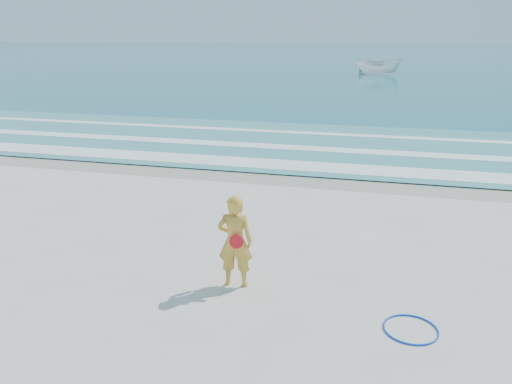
# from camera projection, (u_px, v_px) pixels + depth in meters

# --- Properties ---
(ground) EXTENTS (400.00, 400.00, 0.00)m
(ground) POSITION_uv_depth(u_px,v_px,m) (181.00, 311.00, 8.86)
(ground) COLOR silver
(ground) RESTS_ON ground
(wet_sand) EXTENTS (400.00, 2.40, 0.00)m
(wet_sand) POSITION_uv_depth(u_px,v_px,m) (281.00, 176.00, 17.17)
(wet_sand) COLOR #B2A893
(wet_sand) RESTS_ON ground
(ocean) EXTENTS (400.00, 190.00, 0.04)m
(ocean) POSITION_uv_depth(u_px,v_px,m) (371.00, 55.00, 105.73)
(ocean) COLOR #19727F
(ocean) RESTS_ON ground
(shallow) EXTENTS (400.00, 10.00, 0.01)m
(shallow) POSITION_uv_depth(u_px,v_px,m) (304.00, 144.00, 21.77)
(shallow) COLOR #59B7AD
(shallow) RESTS_ON ocean
(foam_near) EXTENTS (400.00, 1.40, 0.01)m
(foam_near) POSITION_uv_depth(u_px,v_px,m) (288.00, 165.00, 18.35)
(foam_near) COLOR white
(foam_near) RESTS_ON shallow
(foam_mid) EXTENTS (400.00, 0.90, 0.01)m
(foam_mid) POSITION_uv_depth(u_px,v_px,m) (301.00, 148.00, 21.03)
(foam_mid) COLOR white
(foam_mid) RESTS_ON shallow
(foam_far) EXTENTS (400.00, 0.60, 0.01)m
(foam_far) POSITION_uv_depth(u_px,v_px,m) (312.00, 133.00, 24.07)
(foam_far) COLOR white
(foam_far) RESTS_ON shallow
(hoop) EXTENTS (1.10, 1.10, 0.03)m
(hoop) POSITION_uv_depth(u_px,v_px,m) (411.00, 329.00, 8.29)
(hoop) COLOR blue
(hoop) RESTS_ON ground
(boat) EXTENTS (5.25, 2.47, 1.96)m
(boat) POSITION_uv_depth(u_px,v_px,m) (379.00, 66.00, 56.49)
(boat) COLOR white
(boat) RESTS_ON ocean
(woman) EXTENTS (0.72, 0.52, 1.85)m
(woman) POSITION_uv_depth(u_px,v_px,m) (235.00, 241.00, 9.50)
(woman) COLOR gold
(woman) RESTS_ON ground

